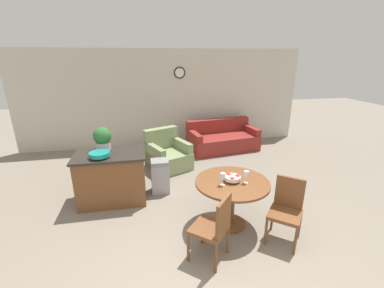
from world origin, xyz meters
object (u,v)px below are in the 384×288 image
dining_table (232,192)px  trash_bin (160,176)px  fruit_bowl (233,178)px  wine_glass_right (246,174)px  kitchen_island (112,177)px  dining_chair_near_right (287,207)px  couch (222,139)px  wine_glass_left (223,176)px  potted_plant (102,138)px  dining_chair_near_left (214,226)px  teal_bowl (99,154)px  armchair (167,155)px

dining_table → trash_bin: size_ratio=1.70×
dining_table → fruit_bowl: size_ratio=4.58×
wine_glass_right → kitchen_island: wine_glass_right is taller
dining_chair_near_right → couch: dining_chair_near_right is taller
wine_glass_left → potted_plant: bearing=141.6°
dining_table → fruit_bowl: 0.23m
dining_chair_near_right → fruit_bowl: (-0.64, 0.45, 0.30)m
dining_table → kitchen_island: bearing=148.7°
dining_chair_near_left → fruit_bowl: dining_chair_near_left is taller
dining_chair_near_left → teal_bowl: teal_bowl is taller
armchair → couch: bearing=6.4°
couch → fruit_bowl: bearing=-113.9°
wine_glass_left → fruit_bowl: bearing=24.3°
dining_chair_near_right → potted_plant: bearing=5.9°
kitchen_island → potted_plant: 0.71m
wine_glass_right → couch: wine_glass_right is taller
dining_chair_near_left → potted_plant: size_ratio=2.23×
wine_glass_right → teal_bowl: bearing=154.5°
dining_table → teal_bowl: size_ratio=3.30×
kitchen_island → trash_bin: size_ratio=1.84×
fruit_bowl → wine_glass_left: 0.21m
dining_chair_near_right → wine_glass_left: 0.98m
potted_plant → teal_bowl: bearing=-92.2°
dining_chair_near_left → couch: (1.37, 3.98, -0.23)m
dining_table → teal_bowl: 2.22m
dining_table → trash_bin: bearing=128.1°
dining_chair_near_left → wine_glass_left: wine_glass_left is taller
kitchen_island → potted_plant: potted_plant is taller
wine_glass_right → kitchen_island: bearing=149.2°
trash_bin → wine_glass_right: bearing=-49.1°
dining_chair_near_left → potted_plant: (-1.51, 1.98, 0.61)m
fruit_bowl → wine_glass_right: size_ratio=1.27×
dining_chair_near_right → fruit_bowl: dining_chair_near_right is taller
fruit_bowl → teal_bowl: 2.20m
dining_chair_near_left → armchair: size_ratio=0.79×
dining_chair_near_left → wine_glass_right: bearing=-7.8°
dining_chair_near_left → trash_bin: size_ratio=1.41×
couch → dining_chair_near_left: bearing=-117.5°
couch → dining_table: bearing=-113.9°
dining_table → kitchen_island: (-1.84, 1.12, -0.12)m
dining_table → kitchen_island: kitchen_island is taller
dining_chair_near_right → armchair: 3.15m
wine_glass_right → dining_chair_near_left: bearing=-138.2°
potted_plant → armchair: size_ratio=0.36×
potted_plant → armchair: (1.24, 1.05, -0.82)m
wine_glass_right → armchair: bearing=110.1°
dining_chair_near_left → couch: size_ratio=0.46×
kitchen_island → trash_bin: (0.86, 0.13, -0.13)m
kitchen_island → potted_plant: bearing=119.5°
wine_glass_left → kitchen_island: 2.10m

